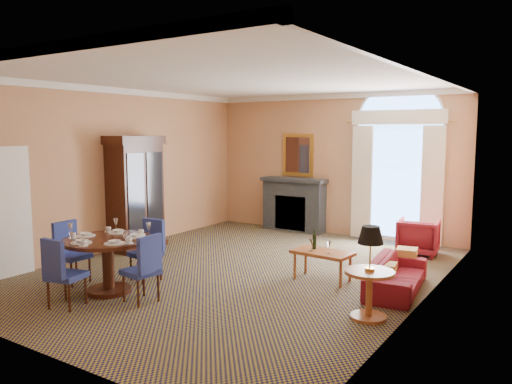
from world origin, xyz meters
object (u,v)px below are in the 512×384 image
Objects in this scene: armchair at (418,237)px; side_table at (370,263)px; sofa at (396,275)px; dining_table at (108,252)px; armoire at (135,195)px; coffee_table at (322,253)px.

armchair is 3.72m from side_table.
dining_table is at bearing 117.00° from sofa.
side_table reaches higher than dining_table.
sofa is 2.42m from armchair.
dining_table is 0.76× the size of sofa.
armchair is (4.94, 2.56, -0.75)m from armoire.
armchair is at bearing 76.40° from coffee_table.
armoire is 1.77× the size of dining_table.
armchair is at bearing 27.37° from armoire.
armoire is at bearing 84.79° from sofa.
armchair reaches higher than sofa.
coffee_table is (4.11, 0.04, -0.66)m from armoire.
coffee_table is at bearing 136.00° from side_table.
side_table is at bearing 16.88° from dining_table.
armoire is 1.95× the size of side_table.
coffee_table is 1.71m from side_table.
dining_table is (1.75, -2.21, -0.49)m from armoire.
sofa is (3.52, 2.37, -0.36)m from dining_table.
dining_table is at bearing -163.12° from side_table.
coffee_table is (-1.16, -0.12, 0.19)m from sofa.
sofa is at bearing 1.74° from armoire.
side_table is (5.32, -1.13, -0.38)m from armoire.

